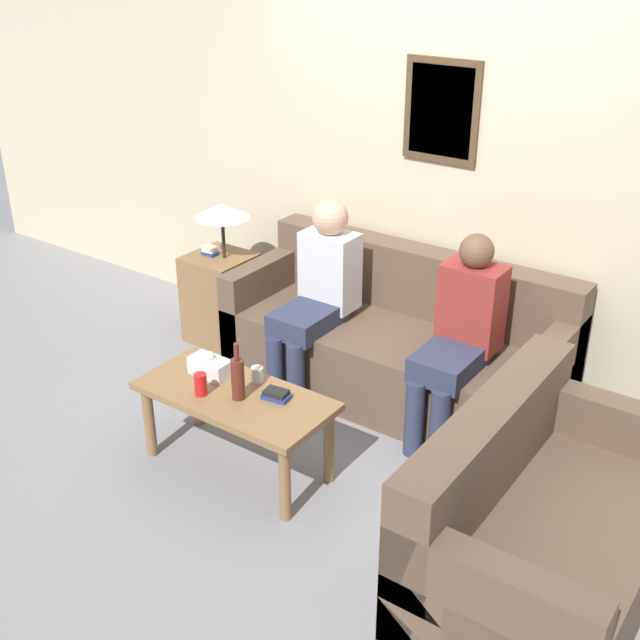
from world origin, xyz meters
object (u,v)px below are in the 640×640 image
at_px(person_left, 318,290).
at_px(wine_bottle, 238,378).
at_px(teddy_bear, 413,511).
at_px(couch_side, 538,536).
at_px(coffee_table, 235,405).
at_px(drinking_glass, 257,374).
at_px(couch_main, 396,347).
at_px(person_right, 460,333).

bearing_deg(person_left, wine_bottle, -78.21).
height_order(wine_bottle, teddy_bear, wine_bottle).
xyz_separation_m(couch_side, coffee_table, (-1.66, -0.05, 0.08)).
relative_size(drinking_glass, person_left, 0.07).
distance_m(coffee_table, wine_bottle, 0.20).
xyz_separation_m(couch_main, couch_side, (1.37, -1.14, 0.00)).
bearing_deg(person_left, person_right, 0.82).
relative_size(couch_main, couch_side, 1.46).
bearing_deg(person_right, coffee_table, -128.68).
bearing_deg(teddy_bear, person_right, 105.32).
bearing_deg(couch_main, wine_bottle, -101.17).
xyz_separation_m(coffee_table, person_left, (-0.16, 0.98, 0.26)).
relative_size(couch_main, teddy_bear, 6.17).
relative_size(couch_main, drinking_glass, 24.59).
bearing_deg(couch_main, person_right, -21.21).
xyz_separation_m(coffee_table, person_right, (0.79, 0.99, 0.25)).
distance_m(coffee_table, drinking_glass, 0.20).
bearing_deg(coffee_table, person_left, 99.23).
height_order(drinking_glass, person_right, person_right).
bearing_deg(person_left, couch_side, -26.96).
bearing_deg(couch_side, coffee_table, 91.80).
height_order(couch_side, person_right, person_right).
relative_size(coffee_table, person_right, 0.90).
xyz_separation_m(coffee_table, wine_bottle, (0.05, -0.03, 0.19)).
relative_size(couch_side, person_left, 1.20).
xyz_separation_m(person_right, teddy_bear, (0.25, -0.93, -0.50)).
bearing_deg(person_left, teddy_bear, -37.12).
height_order(person_left, teddy_bear, person_left).
xyz_separation_m(wine_bottle, drinking_glass, (-0.03, 0.19, -0.08)).
relative_size(coffee_table, wine_bottle, 3.33).
xyz_separation_m(person_left, person_right, (0.95, 0.01, -0.02)).
bearing_deg(person_right, couch_side, -47.28).
bearing_deg(couch_main, couch_side, -39.61).
bearing_deg(drinking_glass, coffee_table, -97.87).
xyz_separation_m(coffee_table, teddy_bear, (1.05, 0.06, -0.25)).
height_order(couch_side, person_left, person_left).
relative_size(couch_main, person_left, 1.75).
bearing_deg(person_left, couch_main, 24.97).
height_order(coffee_table, person_left, person_left).
distance_m(drinking_glass, teddy_bear, 1.09).
relative_size(couch_main, coffee_table, 1.98).
distance_m(couch_side, teddy_bear, 0.64).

